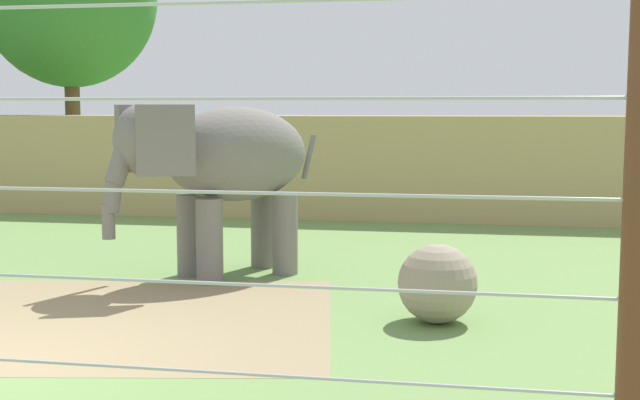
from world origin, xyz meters
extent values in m
cube|color=#937F5B|center=(0.43, 2.09, 0.00)|extent=(6.35, 5.46, 0.01)
cube|color=tan|center=(0.00, 12.44, 1.22)|extent=(36.00, 1.80, 2.45)
cylinder|color=slate|center=(1.07, 4.36, 0.64)|extent=(0.41, 0.41, 1.29)
cylinder|color=slate|center=(0.58, 4.87, 0.64)|extent=(0.41, 0.41, 1.29)
cylinder|color=slate|center=(2.03, 5.27, 0.64)|extent=(0.41, 0.41, 1.29)
cylinder|color=slate|center=(1.54, 5.78, 0.64)|extent=(0.41, 0.41, 1.29)
ellipsoid|color=slate|center=(1.30, 5.07, 1.92)|extent=(2.62, 2.59, 1.47)
ellipsoid|color=slate|center=(0.22, 4.03, 2.17)|extent=(1.36, 1.36, 1.06)
cube|color=slate|center=(0.67, 3.70, 2.17)|extent=(0.82, 0.35, 1.01)
cube|color=slate|center=(-0.10, 4.50, 2.17)|extent=(0.39, 0.81, 1.01)
cylinder|color=slate|center=(-0.07, 3.76, 1.79)|extent=(0.53, 0.52, 0.58)
cylinder|color=slate|center=(-0.15, 3.68, 1.39)|extent=(0.40, 0.40, 0.54)
cylinder|color=slate|center=(-0.20, 3.63, 1.01)|extent=(0.27, 0.27, 0.51)
cylinder|color=slate|center=(2.27, 5.99, 1.82)|extent=(0.27, 0.26, 0.74)
sphere|color=gray|center=(4.53, 2.65, 0.49)|extent=(0.98, 0.98, 0.98)
cylinder|color=brown|center=(5.78, -2.99, 1.67)|extent=(0.19, 0.19, 3.34)
cylinder|color=brown|center=(-6.79, 15.65, 1.87)|extent=(0.44, 0.44, 3.75)
camera|label=1|loc=(4.91, -7.43, 2.63)|focal=46.58mm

